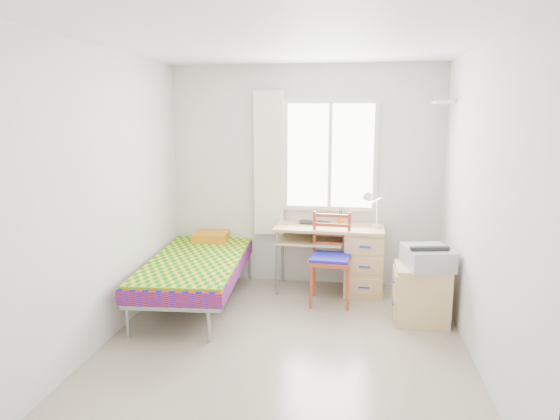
% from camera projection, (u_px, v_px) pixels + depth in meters
% --- Properties ---
extents(floor, '(3.50, 3.50, 0.00)m').
position_uv_depth(floor, '(285.00, 343.00, 4.48)').
color(floor, '#BCAD93').
rests_on(floor, ground).
extents(ceiling, '(3.50, 3.50, 0.00)m').
position_uv_depth(ceiling, '(285.00, 41.00, 3.99)').
color(ceiling, white).
rests_on(ceiling, wall_back).
extents(wall_back, '(3.20, 0.00, 3.20)m').
position_uv_depth(wall_back, '(305.00, 176.00, 5.94)').
color(wall_back, silver).
rests_on(wall_back, ground).
extents(wall_left, '(0.00, 3.50, 3.50)m').
position_uv_depth(wall_left, '(108.00, 197.00, 4.46)').
color(wall_left, silver).
rests_on(wall_left, ground).
extents(wall_right, '(0.00, 3.50, 3.50)m').
position_uv_depth(wall_right, '(482.00, 206.00, 4.01)').
color(wall_right, silver).
rests_on(wall_right, ground).
extents(window, '(1.10, 0.04, 1.30)m').
position_uv_depth(window, '(330.00, 156.00, 5.83)').
color(window, white).
rests_on(window, wall_back).
extents(curtain, '(0.35, 0.05, 1.70)m').
position_uv_depth(curtain, '(269.00, 164.00, 5.90)').
color(curtain, '#F8F3CD').
rests_on(curtain, wall_back).
extents(floating_shelf, '(0.20, 0.32, 0.03)m').
position_uv_depth(floating_shelf, '(444.00, 102.00, 5.23)').
color(floating_shelf, white).
rests_on(floating_shelf, wall_right).
extents(bed, '(1.08, 2.10, 0.89)m').
position_uv_depth(bed, '(199.00, 263.00, 5.43)').
color(bed, gray).
rests_on(bed, floor).
extents(desk, '(1.25, 0.60, 0.77)m').
position_uv_depth(desk, '(358.00, 257.00, 5.72)').
color(desk, tan).
rests_on(desk, floor).
extents(chair, '(0.46, 0.46, 0.99)m').
position_uv_depth(chair, '(331.00, 253.00, 5.40)').
color(chair, '#9B351E').
rests_on(chair, floor).
extents(cabinet, '(0.52, 0.46, 0.56)m').
position_uv_depth(cabinet, '(421.00, 294.00, 4.92)').
color(cabinet, tan).
rests_on(cabinet, floor).
extents(printer, '(0.50, 0.55, 0.21)m').
position_uv_depth(printer, '(427.00, 257.00, 4.83)').
color(printer, '#A4A6AC').
rests_on(printer, cabinet).
extents(laptop, '(0.41, 0.31, 0.03)m').
position_uv_depth(laptop, '(313.00, 224.00, 5.77)').
color(laptop, black).
rests_on(laptop, desk).
extents(pen_cup, '(0.10, 0.10, 0.10)m').
position_uv_depth(pen_cup, '(340.00, 220.00, 5.82)').
color(pen_cup, orange).
rests_on(pen_cup, desk).
extents(task_lamp, '(0.23, 0.33, 0.42)m').
position_uv_depth(task_lamp, '(372.00, 206.00, 5.48)').
color(task_lamp, white).
rests_on(task_lamp, desk).
extents(book, '(0.24, 0.27, 0.02)m').
position_uv_depth(book, '(314.00, 241.00, 5.76)').
color(book, gray).
rests_on(book, desk).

